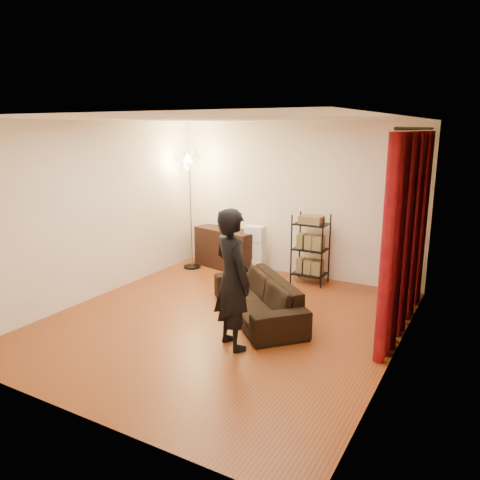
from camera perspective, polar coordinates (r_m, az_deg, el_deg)
The scene contains 14 objects.
floor at distance 6.52m, azimuth -2.08°, elevation -9.88°, with size 5.00×5.00×0.00m, color brown.
ceiling at distance 5.99m, azimuth -2.31°, elevation 14.57°, with size 5.00×5.00×0.00m, color white.
wall_back at distance 8.32m, azimuth 6.83°, elevation 4.83°, with size 5.00×5.00×0.00m, color #F5E5CA.
wall_front at distance 4.25m, azimuth -20.04°, elevation -4.23°, with size 5.00×5.00×0.00m, color #F5E5CA.
wall_left at distance 7.52m, azimuth -17.03°, elevation 3.42°, with size 5.00×5.00×0.00m, color #F5E5CA.
wall_right at distance 5.33m, azimuth 18.95°, elevation -0.66°, with size 5.00×5.00×0.00m, color #F5E5CA.
curtain_rod at distance 6.31m, azimuth 20.85°, elevation 12.58°, with size 0.04×0.04×2.65m, color black.
curtain at distance 6.45m, azimuth 19.71°, elevation 0.95°, with size 0.22×2.65×2.55m, color maroon, non-canonical shape.
sofa at distance 6.57m, azimuth 2.15°, elevation -7.07°, with size 1.93×0.75×0.56m, color black.
person at distance 5.53m, azimuth -0.95°, elevation -4.81°, with size 0.62×0.41×1.70m, color black.
media_cabinet at distance 8.83m, azimuth -1.65°, elevation -1.04°, with size 1.28×0.48×0.75m, color black.
storage_boxes at distance 8.52m, azimuth 1.79°, elevation -1.15°, with size 0.35×0.28×0.87m, color silver, non-canonical shape.
wire_shelf at distance 7.99m, azimuth 8.58°, elevation -1.10°, with size 0.54×0.38×1.19m, color black, non-canonical shape.
floor_lamp at distance 8.73m, azimuth -6.03°, elevation 3.51°, with size 0.39×0.39×2.17m, color silver, non-canonical shape.
Camera 1 is at (3.12, -5.11, 2.58)m, focal length 35.00 mm.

